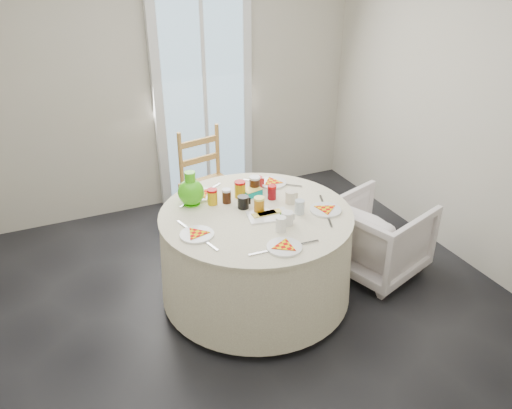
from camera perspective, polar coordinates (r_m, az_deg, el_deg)
name	(u,v)px	position (r m, az deg, el deg)	size (l,w,h in m)	color
floor	(246,314)	(3.78, -1.17, -12.39)	(4.00, 4.00, 0.00)	black
wall_back	(161,78)	(4.93, -10.86, 13.97)	(4.00, 0.02, 2.60)	#BCB5A3
wall_right	(484,110)	(4.26, 24.59, 9.79)	(0.02, 4.00, 2.60)	#BCB5A3
glass_door	(204,101)	(5.05, -5.99, 11.70)	(1.00, 0.08, 2.10)	silver
table	(256,255)	(3.73, 0.00, -5.78)	(1.42, 1.42, 0.72)	#F1ECC1
wooden_chair	(211,189)	(4.51, -5.14, 1.80)	(0.45, 0.43, 1.00)	tan
armchair	(379,229)	(4.14, 13.89, -2.75)	(0.68, 0.64, 0.70)	silver
place_settings	(256,208)	(3.53, 0.00, -0.43)	(1.22, 1.22, 0.02)	silver
jar_cluster	(241,191)	(3.66, -1.71, 1.52)	(0.50, 0.25, 0.14)	brown
butter_tub	(252,189)	(3.77, -0.49, 1.75)	(0.14, 0.10, 0.06)	#01AFA7
green_pitcher	(191,187)	(3.63, -7.47, 1.96)	(0.19, 0.19, 0.25)	#41C713
cheese_platter	(268,212)	(3.48, 1.41, -0.84)	(0.29, 0.18, 0.04)	white
mugs_glasses	(273,201)	(3.55, 1.96, 0.43)	(0.61, 0.61, 0.11)	#9E9E9E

